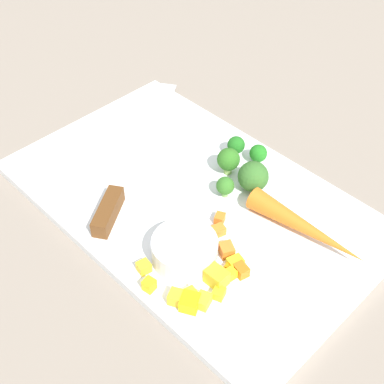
# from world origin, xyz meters

# --- Properties ---
(ground_plane) EXTENTS (4.00, 4.00, 0.00)m
(ground_plane) POSITION_xyz_m (0.00, 0.00, 0.00)
(ground_plane) COLOR gray
(cutting_board) EXTENTS (0.50, 0.31, 0.01)m
(cutting_board) POSITION_xyz_m (0.00, 0.00, 0.01)
(cutting_board) COLOR white
(cutting_board) RESTS_ON ground_plane
(prep_bowl) EXTENTS (0.08, 0.08, 0.03)m
(prep_bowl) POSITION_xyz_m (0.07, -0.08, 0.03)
(prep_bowl) COLOR white
(prep_bowl) RESTS_ON cutting_board
(chef_knife) EXTENTS (0.21, 0.31, 0.02)m
(chef_knife) POSITION_xyz_m (-0.09, -0.05, 0.02)
(chef_knife) COLOR silver
(chef_knife) RESTS_ON cutting_board
(whole_carrot) EXTENTS (0.16, 0.04, 0.03)m
(whole_carrot) POSITION_xyz_m (0.15, 0.05, 0.03)
(whole_carrot) COLOR orange
(whole_carrot) RESTS_ON cutting_board
(carrot_dice_0) EXTENTS (0.02, 0.02, 0.01)m
(carrot_dice_0) POSITION_xyz_m (0.13, -0.05, 0.02)
(carrot_dice_0) COLOR orange
(carrot_dice_0) RESTS_ON cutting_board
(carrot_dice_1) EXTENTS (0.02, 0.02, 0.01)m
(carrot_dice_1) POSITION_xyz_m (0.07, -0.02, 0.02)
(carrot_dice_1) COLOR orange
(carrot_dice_1) RESTS_ON cutting_board
(carrot_dice_2) EXTENTS (0.02, 0.02, 0.01)m
(carrot_dice_2) POSITION_xyz_m (0.06, -0.01, 0.02)
(carrot_dice_2) COLOR orange
(carrot_dice_2) RESTS_ON cutting_board
(carrot_dice_3) EXTENTS (0.02, 0.02, 0.02)m
(carrot_dice_3) POSITION_xyz_m (0.10, -0.04, 0.02)
(carrot_dice_3) COLOR orange
(carrot_dice_3) RESTS_ON cutting_board
(carrot_dice_4) EXTENTS (0.02, 0.02, 0.01)m
(carrot_dice_4) POSITION_xyz_m (0.12, -0.05, 0.02)
(carrot_dice_4) COLOR orange
(carrot_dice_4) RESTS_ON cutting_board
(pepper_dice_0) EXTENTS (0.02, 0.02, 0.01)m
(pepper_dice_0) POSITION_xyz_m (0.10, -0.13, 0.02)
(pepper_dice_0) COLOR yellow
(pepper_dice_0) RESTS_ON cutting_board
(pepper_dice_1) EXTENTS (0.03, 0.03, 0.02)m
(pepper_dice_1) POSITION_xyz_m (0.12, -0.12, 0.02)
(pepper_dice_1) COLOR yellow
(pepper_dice_1) RESTS_ON cutting_board
(pepper_dice_2) EXTENTS (0.01, 0.02, 0.01)m
(pepper_dice_2) POSITION_xyz_m (0.12, -0.06, 0.02)
(pepper_dice_2) COLOR yellow
(pepper_dice_2) RESTS_ON cutting_board
(pepper_dice_3) EXTENTS (0.02, 0.02, 0.01)m
(pepper_dice_3) POSITION_xyz_m (0.13, -0.11, 0.02)
(pepper_dice_3) COLOR yellow
(pepper_dice_3) RESTS_ON cutting_board
(pepper_dice_4) EXTENTS (0.03, 0.02, 0.02)m
(pepper_dice_4) POSITION_xyz_m (0.12, -0.08, 0.02)
(pepper_dice_4) COLOR yellow
(pepper_dice_4) RESTS_ON cutting_board
(pepper_dice_5) EXTENTS (0.02, 0.02, 0.01)m
(pepper_dice_5) POSITION_xyz_m (0.05, -0.13, 0.02)
(pepper_dice_5) COLOR yellow
(pepper_dice_5) RESTS_ON cutting_board
(pepper_dice_6) EXTENTS (0.02, 0.02, 0.01)m
(pepper_dice_6) POSITION_xyz_m (0.13, -0.09, 0.02)
(pepper_dice_6) COLOR yellow
(pepper_dice_6) RESTS_ON cutting_board
(pepper_dice_7) EXTENTS (0.01, 0.02, 0.02)m
(pepper_dice_7) POSITION_xyz_m (0.07, -0.14, 0.02)
(pepper_dice_7) COLOR yellow
(pepper_dice_7) RESTS_ON cutting_board
(pepper_dice_8) EXTENTS (0.02, 0.02, 0.01)m
(pepper_dice_8) POSITION_xyz_m (0.12, -0.04, 0.02)
(pepper_dice_8) COLOR yellow
(pepper_dice_8) RESTS_ON cutting_board
(pepper_dice_9) EXTENTS (0.02, 0.01, 0.01)m
(pepper_dice_9) POSITION_xyz_m (0.11, -0.11, 0.02)
(pepper_dice_9) COLOR yellow
(pepper_dice_9) RESTS_ON cutting_board
(broccoli_floret_0) EXTENTS (0.04, 0.04, 0.04)m
(broccoli_floret_0) POSITION_xyz_m (0.04, 0.07, 0.03)
(broccoli_floret_0) COLOR #95B458
(broccoli_floret_0) RESTS_ON cutting_board
(broccoli_floret_1) EXTENTS (0.03, 0.03, 0.04)m
(broccoli_floret_1) POSITION_xyz_m (0.00, 0.07, 0.04)
(broccoli_floret_1) COLOR #8AB358
(broccoli_floret_1) RESTS_ON cutting_board
(broccoli_floret_2) EXTENTS (0.02, 0.02, 0.03)m
(broccoli_floret_2) POSITION_xyz_m (0.03, 0.03, 0.03)
(broccoli_floret_2) COLOR #81B75D
(broccoli_floret_2) RESTS_ON cutting_board
(broccoli_floret_3) EXTENTS (0.03, 0.03, 0.03)m
(broccoli_floret_3) POSITION_xyz_m (-0.02, 0.11, 0.03)
(broccoli_floret_3) COLOR #8BB561
(broccoli_floret_3) RESTS_ON cutting_board
(broccoli_floret_4) EXTENTS (0.03, 0.03, 0.03)m
(broccoli_floret_4) POSITION_xyz_m (0.01, 0.12, 0.03)
(broccoli_floret_4) COLOR #82B357
(broccoli_floret_4) RESTS_ON cutting_board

